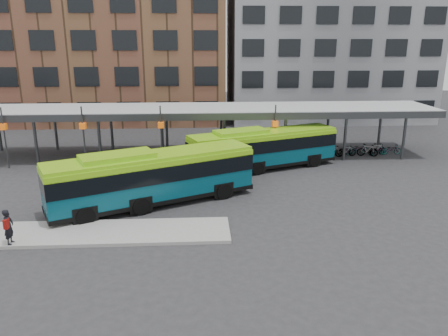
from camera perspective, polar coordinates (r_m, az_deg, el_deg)
ground at (r=26.00m, az=-3.08°, el=-5.55°), size 120.00×120.00×0.00m
boarding_island at (r=23.85m, az=-16.51°, el=-8.12°), size 14.00×3.00×0.18m
canopy at (r=37.42m, az=-3.36°, el=7.50°), size 40.00×6.53×4.80m
building_brick at (r=57.00m, az=-14.02°, el=17.31°), size 26.00×14.00×22.00m
building_grey at (r=58.32m, az=13.20°, el=16.35°), size 24.00×14.00×20.00m
bus_front at (r=26.66m, az=-9.34°, el=-1.07°), size 12.48×7.81×3.46m
bus_rear at (r=33.77m, az=5.12°, el=2.66°), size 11.95×6.72×3.27m
pedestrian at (r=23.60m, az=-26.32°, el=-6.88°), size 0.43×0.67×1.77m
bike_rack at (r=39.67m, az=17.13°, el=2.26°), size 7.73×1.64×1.06m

